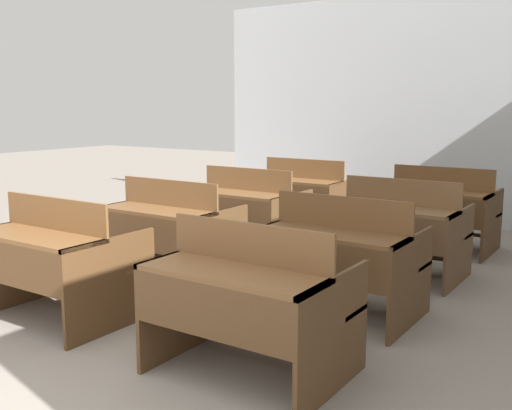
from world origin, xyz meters
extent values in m
cube|color=silver|center=(0.00, 6.81, 1.52)|extent=(6.12, 0.06, 3.03)
cube|color=#53361D|center=(-1.46, 1.63, 0.33)|extent=(0.03, 0.83, 0.67)
cube|color=#53361D|center=(-0.41, 1.63, 0.33)|extent=(0.03, 0.83, 0.67)
cube|color=brown|center=(-0.94, 1.41, 0.65)|extent=(1.09, 0.40, 0.03)
cube|color=#53361D|center=(-0.94, 1.22, 0.49)|extent=(1.03, 0.02, 0.30)
cube|color=brown|center=(-0.94, 1.60, 0.79)|extent=(1.09, 0.02, 0.24)
cube|color=brown|center=(-0.94, 1.89, 0.39)|extent=(1.09, 0.30, 0.03)
cube|color=#53361D|center=(-0.94, 1.89, 0.14)|extent=(1.03, 0.04, 0.04)
cube|color=brown|center=(0.23, 1.65, 0.33)|extent=(0.03, 0.83, 0.67)
cube|color=brown|center=(1.29, 1.65, 0.33)|extent=(0.03, 0.83, 0.67)
cube|color=brown|center=(0.76, 1.43, 0.65)|extent=(1.09, 0.40, 0.03)
cube|color=brown|center=(0.76, 1.24, 0.49)|extent=(1.03, 0.02, 0.30)
cube|color=brown|center=(0.76, 1.62, 0.79)|extent=(1.09, 0.02, 0.24)
cube|color=brown|center=(0.76, 1.91, 0.39)|extent=(1.09, 0.30, 0.03)
cube|color=brown|center=(0.76, 1.91, 0.14)|extent=(1.03, 0.04, 0.04)
cube|color=brown|center=(-1.47, 2.86, 0.33)|extent=(0.03, 0.83, 0.67)
cube|color=brown|center=(-0.41, 2.86, 0.33)|extent=(0.03, 0.83, 0.67)
cube|color=brown|center=(-0.94, 2.64, 0.65)|extent=(1.09, 0.40, 0.03)
cube|color=brown|center=(-0.94, 2.46, 0.49)|extent=(1.03, 0.02, 0.30)
cube|color=brown|center=(-0.94, 2.83, 0.79)|extent=(1.09, 0.02, 0.24)
cube|color=brown|center=(-0.94, 3.13, 0.39)|extent=(1.09, 0.30, 0.03)
cube|color=brown|center=(-0.94, 3.13, 0.14)|extent=(1.03, 0.04, 0.04)
cube|color=#54371E|center=(0.24, 2.85, 0.33)|extent=(0.03, 0.83, 0.67)
cube|color=#54371E|center=(1.30, 2.85, 0.33)|extent=(0.03, 0.83, 0.67)
cube|color=brown|center=(0.77, 2.63, 0.65)|extent=(1.09, 0.40, 0.03)
cube|color=#54371E|center=(0.77, 2.44, 0.49)|extent=(1.03, 0.02, 0.30)
cube|color=brown|center=(0.77, 2.82, 0.79)|extent=(1.09, 0.02, 0.24)
cube|color=brown|center=(0.77, 3.11, 0.39)|extent=(1.09, 0.30, 0.03)
cube|color=#54371E|center=(0.77, 3.11, 0.14)|extent=(1.03, 0.04, 0.04)
cube|color=brown|center=(-1.45, 4.07, 0.33)|extent=(0.03, 0.83, 0.67)
cube|color=brown|center=(-0.39, 4.07, 0.33)|extent=(0.03, 0.83, 0.67)
cube|color=brown|center=(-0.92, 3.85, 0.65)|extent=(1.09, 0.40, 0.03)
cube|color=brown|center=(-0.92, 3.66, 0.49)|extent=(1.03, 0.02, 0.30)
cube|color=brown|center=(-0.92, 4.04, 0.79)|extent=(1.09, 0.02, 0.24)
cube|color=brown|center=(-0.92, 4.34, 0.39)|extent=(1.09, 0.30, 0.03)
cube|color=brown|center=(-0.92, 4.34, 0.14)|extent=(1.03, 0.04, 0.04)
cube|color=brown|center=(0.24, 4.08, 0.33)|extent=(0.03, 0.83, 0.67)
cube|color=brown|center=(1.30, 4.08, 0.33)|extent=(0.03, 0.83, 0.67)
cube|color=brown|center=(0.77, 3.86, 0.65)|extent=(1.09, 0.40, 0.03)
cube|color=brown|center=(0.77, 3.68, 0.49)|extent=(1.03, 0.02, 0.30)
cube|color=brown|center=(0.77, 4.05, 0.79)|extent=(1.09, 0.02, 0.24)
cube|color=brown|center=(0.77, 4.35, 0.39)|extent=(1.09, 0.30, 0.03)
cube|color=brown|center=(0.77, 4.35, 0.14)|extent=(1.03, 0.04, 0.04)
cube|color=#54371E|center=(-1.47, 5.33, 0.33)|extent=(0.03, 0.83, 0.67)
cube|color=#54371E|center=(-0.41, 5.33, 0.33)|extent=(0.03, 0.83, 0.67)
cube|color=brown|center=(-0.94, 5.11, 0.65)|extent=(1.09, 0.40, 0.03)
cube|color=#54371E|center=(-0.94, 4.92, 0.49)|extent=(1.03, 0.02, 0.30)
cube|color=brown|center=(-0.94, 5.30, 0.79)|extent=(1.09, 0.02, 0.24)
cube|color=brown|center=(-0.94, 5.59, 0.39)|extent=(1.09, 0.30, 0.03)
cube|color=#54371E|center=(-0.94, 5.59, 0.14)|extent=(1.03, 0.04, 0.04)
cube|color=#53361D|center=(0.24, 5.33, 0.33)|extent=(0.03, 0.83, 0.67)
cube|color=#53361D|center=(1.29, 5.33, 0.33)|extent=(0.03, 0.83, 0.67)
cube|color=brown|center=(0.76, 5.11, 0.65)|extent=(1.09, 0.40, 0.03)
cube|color=#53361D|center=(0.76, 4.93, 0.49)|extent=(1.03, 0.02, 0.30)
cube|color=brown|center=(0.76, 5.30, 0.79)|extent=(1.09, 0.02, 0.24)
cube|color=brown|center=(0.76, 5.60, 0.39)|extent=(1.09, 0.30, 0.03)
cube|color=#53361D|center=(0.76, 5.60, 0.14)|extent=(1.03, 0.04, 0.04)
camera|label=1|loc=(2.65, -1.14, 1.57)|focal=42.00mm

